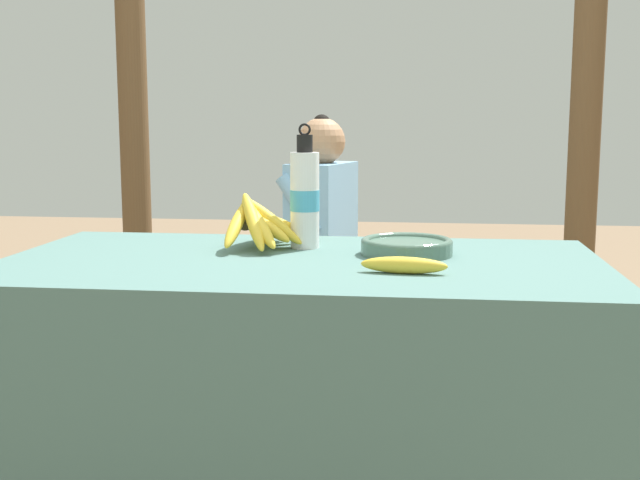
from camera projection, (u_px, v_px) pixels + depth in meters
market_counter at (301, 394)px, 1.99m from camera, size 1.45×0.78×0.68m
banana_bunch_ripe at (261, 221)px, 2.10m from camera, size 0.21×0.32×0.16m
serving_bowl at (407, 246)px, 1.99m from camera, size 0.23×0.23×0.04m
water_bottle at (305, 198)px, 2.09m from camera, size 0.08×0.08×0.32m
loose_banana_front at (404, 265)px, 1.75m from camera, size 0.19×0.05×0.04m
wooden_bench at (344, 284)px, 3.43m from camera, size 1.32×0.32×0.38m
seated_vendor at (312, 220)px, 3.39m from camera, size 0.46×0.43×1.04m
banana_bunch_green at (438, 257)px, 3.36m from camera, size 0.18×0.28×0.13m
support_post_near at (132, 63)px, 3.78m from camera, size 0.14×0.14×2.55m
support_post_far at (588, 59)px, 3.52m from camera, size 0.14×0.14×2.55m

